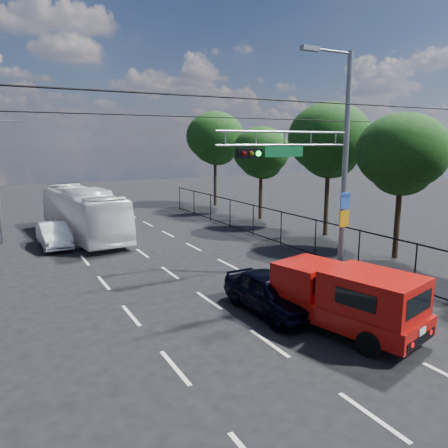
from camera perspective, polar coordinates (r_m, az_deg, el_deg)
ground at (r=10.88m, az=18.80°, el=-22.70°), size 120.00×120.00×0.00m
lane_markings at (r=21.95m, az=-8.99°, el=-4.95°), size 6.12×38.00×0.01m
signal_mast at (r=18.56m, az=12.86°, el=8.47°), size 6.43×0.39×9.50m
streetlight_left at (r=28.06m, az=-27.26°, el=5.57°), size 2.09×0.22×7.08m
utility_wires at (r=16.40m, az=-3.49°, el=15.41°), size 22.00×5.04×0.74m
fence_right at (r=23.75m, az=10.03°, el=-1.23°), size 0.06×34.03×2.00m
tree_right_b at (r=23.55m, az=22.21°, el=7.93°), size 4.50×4.50×7.31m
tree_right_c at (r=28.14m, az=13.55°, el=10.13°), size 5.10×5.10×8.29m
tree_right_d at (r=33.49m, az=4.88°, el=8.93°), size 4.32×4.32×7.02m
tree_right_e at (r=40.50m, az=-1.17°, el=10.81°), size 5.28×5.28×8.58m
red_pickup at (r=14.37m, az=15.01°, el=-9.12°), size 3.27×5.84×2.06m
navy_hatchback at (r=15.45m, az=6.06°, el=-8.89°), size 1.77×4.26×1.44m
white_bus at (r=28.62m, az=-17.98°, el=1.44°), size 3.52×11.13×3.05m
white_van at (r=26.50m, az=-21.34°, el=-1.33°), size 1.57×4.20×1.37m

